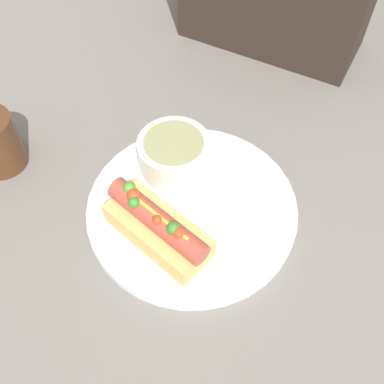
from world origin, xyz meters
name	(u,v)px	position (x,y,z in m)	size (l,w,h in m)	color
ground_plane	(192,211)	(0.00, 0.00, 0.00)	(4.00, 4.00, 0.00)	slate
dinner_plate	(192,208)	(0.00, 0.00, 0.01)	(0.30, 0.30, 0.02)	white
hot_dog	(157,227)	(-0.02, -0.07, 0.04)	(0.16, 0.10, 0.07)	#DBAD60
soup_bowl	(174,153)	(-0.06, 0.05, 0.04)	(0.11, 0.11, 0.05)	silver
spoon	(167,175)	(-0.06, 0.03, 0.02)	(0.04, 0.16, 0.01)	#B7B7BC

